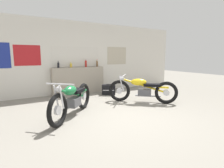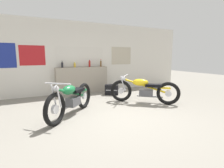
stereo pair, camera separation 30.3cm
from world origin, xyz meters
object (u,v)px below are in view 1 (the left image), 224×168
object	(u,v)px
bottle_center	(86,63)
hard_case_black	(109,90)
motorcycle_green	(73,99)
bottle_right_center	(97,63)
motorcycle_yellow	(142,90)
bottle_leftmost	(58,65)
bottle_left_center	(71,65)

from	to	relation	value
bottle_center	hard_case_black	world-z (taller)	bottle_center
motorcycle_green	bottle_right_center	bearing A→B (deg)	52.80
bottle_right_center	hard_case_black	bearing A→B (deg)	-82.58
bottle_center	bottle_right_center	distance (m)	0.50
bottle_right_center	motorcycle_yellow	size ratio (longest dim) A/B	0.19
bottle_leftmost	bottle_left_center	world-z (taller)	bottle_leftmost
bottle_left_center	bottle_center	size ratio (longest dim) A/B	0.63
motorcycle_green	hard_case_black	xyz separation A→B (m)	(1.98, 1.68, -0.23)
bottle_center	bottle_leftmost	bearing A→B (deg)	178.05
bottle_leftmost	hard_case_black	bearing A→B (deg)	-25.90
bottle_left_center	motorcycle_green	distance (m)	2.72
bottle_left_center	motorcycle_green	xyz separation A→B (m)	(-0.79, -2.51, -0.70)
bottle_leftmost	bottle_center	distance (m)	1.07
bottle_leftmost	bottle_right_center	bearing A→B (deg)	-0.92
bottle_left_center	bottle_right_center	distance (m)	1.08
bottle_right_center	hard_case_black	world-z (taller)	bottle_right_center
bottle_leftmost	bottle_right_center	xyz separation A→B (m)	(1.56, -0.03, 0.02)
bottle_center	hard_case_black	distance (m)	1.39
bottle_center	bottle_right_center	xyz separation A→B (m)	(0.50, 0.01, -0.00)
bottle_leftmost	motorcycle_green	xyz separation A→B (m)	(-0.31, -2.49, -0.73)
bottle_right_center	motorcycle_yellow	xyz separation A→B (m)	(0.44, -2.34, -0.76)
bottle_right_center	bottle_left_center	bearing A→B (deg)	177.85
motorcycle_yellow	motorcycle_green	bearing A→B (deg)	-176.77
bottle_leftmost	bottle_center	xyz separation A→B (m)	(1.07, -0.04, 0.03)
motorcycle_yellow	hard_case_black	bearing A→B (deg)	102.43
motorcycle_green	motorcycle_yellow	size ratio (longest dim) A/B	0.93
bottle_leftmost	bottle_right_center	size ratio (longest dim) A/B	0.83
bottle_left_center	bottle_right_center	world-z (taller)	bottle_right_center
bottle_left_center	hard_case_black	size ratio (longest dim) A/B	0.35
bottle_leftmost	hard_case_black	xyz separation A→B (m)	(1.67, -0.81, -0.96)
bottle_center	motorcycle_green	xyz separation A→B (m)	(-1.38, -2.46, -0.75)
bottle_center	motorcycle_yellow	xyz separation A→B (m)	(0.94, -2.33, -0.76)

